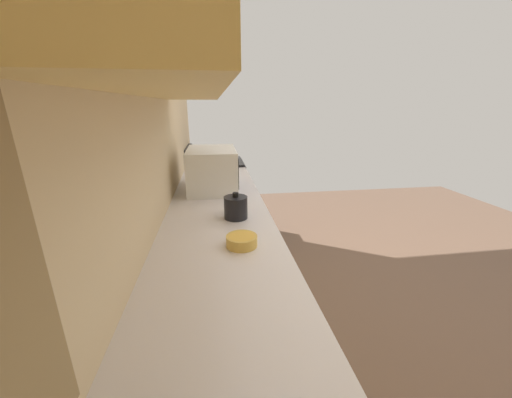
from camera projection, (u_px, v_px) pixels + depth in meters
ground_plane at (375, 318)px, 2.11m from camera, size 6.35×6.35×0.00m
wall_back at (143, 122)px, 1.47m from camera, size 4.09×0.12×2.82m
counter_run at (221, 316)px, 1.49m from camera, size 3.26×0.62×0.89m
upper_cabinets at (172, 12)px, 1.04m from camera, size 1.78×0.33×0.57m
oven_range at (217, 199)px, 3.29m from camera, size 0.59×0.62×1.07m
microwave at (212, 169)px, 2.12m from camera, size 0.51×0.36×0.30m
bowl at (242, 240)px, 1.28m from camera, size 0.14×0.14×0.05m
kettle at (236, 207)px, 1.59m from camera, size 0.18×0.13×0.15m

